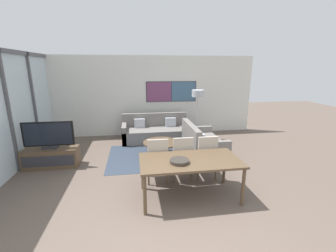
# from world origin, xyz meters

# --- Properties ---
(ground_plane) EXTENTS (24.00, 24.00, 0.00)m
(ground_plane) POSITION_xyz_m (0.00, 0.00, 0.00)
(ground_plane) COLOR brown
(wall_back) EXTENTS (7.69, 0.09, 2.80)m
(wall_back) POSITION_xyz_m (0.03, 5.32, 1.41)
(wall_back) COLOR silver
(wall_back) RESTS_ON ground_plane
(window_wall_left) EXTENTS (0.07, 5.32, 2.80)m
(window_wall_left) POSITION_xyz_m (-3.34, 2.66, 1.53)
(window_wall_left) COLOR silver
(window_wall_left) RESTS_ON ground_plane
(area_rug) EXTENTS (2.89, 2.03, 0.01)m
(area_rug) POSITION_xyz_m (0.15, 3.08, 0.00)
(area_rug) COLOR #333D4C
(area_rug) RESTS_ON ground_plane
(tv_console) EXTENTS (1.27, 0.47, 0.48)m
(tv_console) POSITION_xyz_m (-2.61, 2.80, 0.24)
(tv_console) COLOR brown
(tv_console) RESTS_ON ground_plane
(television) EXTENTS (1.17, 0.20, 0.67)m
(television) POSITION_xyz_m (-2.61, 2.80, 0.81)
(television) COLOR #2D2D33
(television) RESTS_ON tv_console
(sofa_main) EXTENTS (2.21, 0.94, 0.87)m
(sofa_main) POSITION_xyz_m (0.15, 4.55, 0.28)
(sofa_main) COLOR slate
(sofa_main) RESTS_ON ground_plane
(sofa_side) EXTENTS (0.94, 1.62, 0.87)m
(sofa_side) POSITION_xyz_m (1.29, 3.08, 0.28)
(sofa_side) COLOR slate
(sofa_side) RESTS_ON ground_plane
(coffee_table) EXTENTS (0.98, 0.98, 0.41)m
(coffee_table) POSITION_xyz_m (0.15, 3.08, 0.31)
(coffee_table) COLOR brown
(coffee_table) RESTS_ON ground_plane
(dining_table) EXTENTS (1.84, 0.96, 0.76)m
(dining_table) POSITION_xyz_m (0.43, 0.97, 0.69)
(dining_table) COLOR brown
(dining_table) RESTS_ON ground_plane
(dining_chair_left) EXTENTS (0.46, 0.46, 1.00)m
(dining_chair_left) POSITION_xyz_m (-0.11, 1.63, 0.53)
(dining_chair_left) COLOR #B2A899
(dining_chair_left) RESTS_ON ground_plane
(dining_chair_centre) EXTENTS (0.46, 0.46, 1.00)m
(dining_chair_centre) POSITION_xyz_m (0.43, 1.65, 0.53)
(dining_chair_centre) COLOR #B2A899
(dining_chair_centre) RESTS_ON ground_plane
(dining_chair_right) EXTENTS (0.46, 0.46, 1.00)m
(dining_chair_right) POSITION_xyz_m (0.96, 1.65, 0.53)
(dining_chair_right) COLOR #B2A899
(dining_chair_right) RESTS_ON ground_plane
(fruit_bowl) EXTENTS (0.34, 0.34, 0.06)m
(fruit_bowl) POSITION_xyz_m (0.20, 0.85, 0.80)
(fruit_bowl) COLOR #332D28
(fruit_bowl) RESTS_ON dining_table
(floor_lamp) EXTENTS (0.40, 0.40, 1.68)m
(floor_lamp) POSITION_xyz_m (1.54, 4.40, 1.47)
(floor_lamp) COLOR #2D2D33
(floor_lamp) RESTS_ON ground_plane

